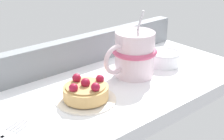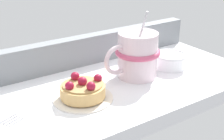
{
  "view_description": "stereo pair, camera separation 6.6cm",
  "coord_description": "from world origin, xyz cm",
  "px_view_note": "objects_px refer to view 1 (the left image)",
  "views": [
    {
      "loc": [
        -34.98,
        -47.16,
        30.16
      ],
      "look_at": [
        4.42,
        -0.78,
        3.87
      ],
      "focal_mm": 50.76,
      "sensor_mm": 36.0,
      "label": 1
    },
    {
      "loc": [
        -29.7,
        -51.17,
        30.16
      ],
      "look_at": [
        4.42,
        -0.78,
        3.87
      ],
      "focal_mm": 50.76,
      "sensor_mm": 36.0,
      "label": 2
    }
  ],
  "objects_px": {
    "dessert_plate": "(86,99)",
    "coffee_mug": "(134,54)",
    "raspberry_tart": "(86,91)",
    "sugar_bowl": "(163,57)"
  },
  "relations": [
    {
      "from": "dessert_plate",
      "to": "coffee_mug",
      "type": "height_order",
      "value": "coffee_mug"
    },
    {
      "from": "dessert_plate",
      "to": "sugar_bowl",
      "type": "relative_size",
      "value": 1.53
    },
    {
      "from": "raspberry_tart",
      "to": "sugar_bowl",
      "type": "height_order",
      "value": "raspberry_tart"
    },
    {
      "from": "sugar_bowl",
      "to": "raspberry_tart",
      "type": "bearing_deg",
      "value": -174.13
    },
    {
      "from": "dessert_plate",
      "to": "raspberry_tart",
      "type": "distance_m",
      "value": 0.02
    },
    {
      "from": "raspberry_tart",
      "to": "sugar_bowl",
      "type": "relative_size",
      "value": 1.14
    },
    {
      "from": "dessert_plate",
      "to": "coffee_mug",
      "type": "distance_m",
      "value": 0.16
    },
    {
      "from": "raspberry_tart",
      "to": "coffee_mug",
      "type": "xyz_separation_m",
      "value": [
        0.15,
        0.03,
        0.03
      ]
    },
    {
      "from": "coffee_mug",
      "to": "sugar_bowl",
      "type": "relative_size",
      "value": 1.91
    },
    {
      "from": "raspberry_tart",
      "to": "coffee_mug",
      "type": "height_order",
      "value": "coffee_mug"
    }
  ]
}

